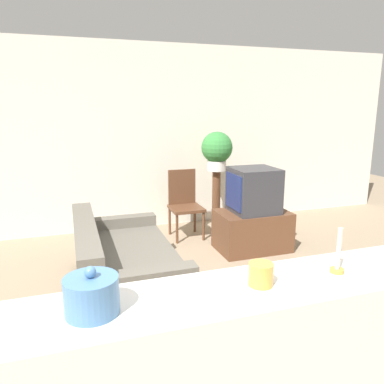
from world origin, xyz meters
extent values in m
plane|color=gray|center=(0.00, 0.00, 0.00)|extent=(14.00, 14.00, 0.00)
cube|color=silver|center=(0.00, 3.43, 1.35)|extent=(9.00, 0.06, 2.70)
cube|color=#605B51|center=(-0.35, 1.39, 0.22)|extent=(0.93, 1.68, 0.44)
cube|color=#605B51|center=(-0.71, 1.39, 0.59)|extent=(0.20, 1.68, 0.30)
cube|color=#605B51|center=(-0.35, 0.63, 0.28)|extent=(0.93, 0.16, 0.56)
cube|color=#605B51|center=(-0.35, 2.15, 0.28)|extent=(0.93, 0.16, 0.56)
cube|color=brown|center=(1.36, 2.03, 0.25)|extent=(0.90, 0.58, 0.51)
cube|color=#333338|center=(1.36, 2.03, 0.79)|extent=(0.55, 0.53, 0.56)
cube|color=navy|center=(1.09, 2.03, 0.79)|extent=(0.02, 0.44, 0.44)
cube|color=brown|center=(0.69, 2.73, 0.42)|extent=(0.44, 0.44, 0.04)
cube|color=brown|center=(0.69, 2.93, 0.69)|extent=(0.40, 0.04, 0.50)
cylinder|color=brown|center=(0.50, 2.54, 0.20)|extent=(0.04, 0.04, 0.40)
cylinder|color=brown|center=(0.88, 2.54, 0.20)|extent=(0.04, 0.04, 0.40)
cylinder|color=brown|center=(0.50, 2.92, 0.20)|extent=(0.04, 0.04, 0.40)
cylinder|color=brown|center=(0.88, 2.92, 0.20)|extent=(0.04, 0.04, 0.40)
cylinder|color=brown|center=(1.23, 2.93, 0.45)|extent=(0.12, 0.12, 0.90)
cylinder|color=white|center=(1.23, 2.93, 0.97)|extent=(0.27, 0.27, 0.14)
sphere|color=#38843D|center=(1.23, 2.93, 1.23)|extent=(0.45, 0.45, 0.45)
cube|color=silver|center=(0.00, -0.64, 0.50)|extent=(2.65, 0.44, 1.00)
cylinder|color=#4C7AAD|center=(-0.77, -0.64, 1.08)|extent=(0.22, 0.22, 0.15)
sphere|color=#4C7AAD|center=(-0.77, -0.64, 1.18)|extent=(0.05, 0.05, 0.05)
cylinder|color=gold|center=(-0.01, -0.64, 1.05)|extent=(0.12, 0.12, 0.11)
cylinder|color=#B7933D|center=(0.42, -0.64, 1.01)|extent=(0.07, 0.07, 0.02)
cylinder|color=beige|center=(0.42, -0.64, 1.13)|extent=(0.02, 0.02, 0.21)
camera|label=1|loc=(-0.81, -2.06, 1.81)|focal=35.00mm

